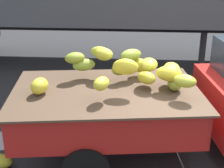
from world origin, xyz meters
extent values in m
plane|color=#28282B|center=(0.00, 0.00, 0.00)|extent=(220.00, 220.00, 0.00)
cube|color=gray|center=(0.00, 9.54, 0.08)|extent=(80.00, 0.80, 0.16)
cube|color=#B21E19|center=(-1.31, 0.10, 0.58)|extent=(2.73, 1.88, 0.08)
cube|color=#B21E19|center=(-1.38, 0.92, 0.84)|extent=(2.61, 0.25, 0.44)
cube|color=#B21E19|center=(-1.25, -0.71, 0.84)|extent=(2.61, 0.25, 0.44)
cube|color=#B21E19|center=(-0.04, 0.20, 0.84)|extent=(0.18, 1.68, 0.44)
cube|color=#B21E19|center=(-2.59, 0.01, 0.84)|extent=(0.18, 1.68, 0.44)
cube|color=#B21914|center=(-1.38, 0.95, 0.80)|extent=(2.50, 0.20, 0.07)
cube|color=brown|center=(-1.31, 0.10, 1.07)|extent=(2.86, 2.01, 0.03)
ellipsoid|color=gold|center=(-1.43, 0.68, 1.50)|extent=(0.36, 0.29, 0.16)
ellipsoid|color=olive|center=(-0.94, 0.61, 1.46)|extent=(0.42, 0.39, 0.19)
ellipsoid|color=yellow|center=(-0.79, 0.67, 1.28)|extent=(0.38, 0.36, 0.22)
ellipsoid|color=gold|center=(-1.36, -0.29, 1.34)|extent=(0.28, 0.34, 0.17)
ellipsoid|color=gold|center=(-0.42, 0.07, 1.36)|extent=(0.43, 0.36, 0.21)
ellipsoid|color=gold|center=(-2.24, -0.06, 1.21)|extent=(0.29, 0.38, 0.22)
ellipsoid|color=gold|center=(-0.68, 0.33, 1.40)|extent=(0.31, 0.39, 0.18)
ellipsoid|color=gold|center=(-1.36, 0.56, 1.49)|extent=(0.39, 0.38, 0.19)
ellipsoid|color=gold|center=(-0.73, 0.11, 1.28)|extent=(0.35, 0.36, 0.18)
ellipsoid|color=#89A231|center=(-1.68, 0.58, 1.31)|extent=(0.41, 0.33, 0.19)
ellipsoid|color=#A0A92E|center=(-0.25, -0.21, 1.35)|extent=(0.39, 0.36, 0.17)
ellipsoid|color=yellow|center=(-0.35, 0.30, 1.35)|extent=(0.25, 0.38, 0.17)
ellipsoid|color=olive|center=(-1.11, 0.41, 1.30)|extent=(0.33, 0.29, 0.18)
ellipsoid|color=gold|center=(-1.04, -0.02, 1.49)|extent=(0.38, 0.24, 0.23)
ellipsoid|color=#93A731|center=(-0.32, 0.10, 1.21)|extent=(0.25, 0.32, 0.22)
ellipsoid|color=olive|center=(-1.81, 0.53, 1.44)|extent=(0.38, 0.34, 0.17)
cylinder|color=black|center=(-1.68, 0.89, 0.32)|extent=(0.65, 0.25, 0.64)
cylinder|color=black|center=(-1.56, -0.73, 0.32)|extent=(0.65, 0.25, 0.64)
cube|color=black|center=(-2.06, 4.80, 1.10)|extent=(11.04, 1.02, 0.30)
cylinder|color=#38383A|center=(1.24, 4.61, 0.62)|extent=(0.18, 0.18, 1.25)
ellipsoid|color=gold|center=(-2.87, -0.28, 0.10)|extent=(0.41, 0.31, 0.20)
camera|label=1|loc=(-1.15, -4.26, 2.93)|focal=52.17mm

